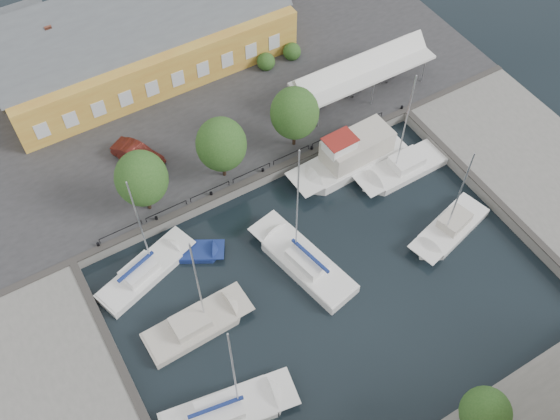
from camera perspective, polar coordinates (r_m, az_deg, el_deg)
name	(u,v)px	position (r m, az deg, el deg)	size (l,w,h in m)	color
ground	(319,274)	(49.41, 3.57, -5.86)	(140.00, 140.00, 0.00)	black
north_quay	(191,95)	(62.00, -8.18, 10.40)	(56.00, 26.00, 1.00)	#2D2D30
east_quay	(544,177)	(59.02, 22.97, 2.82)	(12.00, 24.00, 1.00)	slate
quay_edge_fittings	(288,224)	(50.64, 0.74, -1.26)	(56.00, 24.72, 0.40)	#383533
warehouse	(137,40)	(62.81, -12.99, 14.91)	(28.56, 14.00, 9.55)	#C98831
tent_canopy	(363,70)	(59.63, 7.61, 12.53)	(14.00, 4.00, 2.83)	white
quay_trees	(221,144)	(51.14, -5.39, 5.99)	(18.20, 4.20, 6.30)	black
car_red	(138,154)	(55.73, -12.89, 5.00)	(1.66, 4.77, 1.57)	#571A14
center_sailboat	(304,263)	(49.44, 2.23, -4.88)	(4.86, 10.23, 13.48)	white
trawler	(351,157)	(55.50, 6.52, 4.84)	(11.36, 3.77, 5.00)	white
east_boat_a	(402,170)	(56.23, 11.08, 3.65)	(8.68, 3.02, 12.11)	white
east_boat_b	(450,229)	(53.18, 15.26, -1.69)	(8.23, 4.45, 10.88)	white
west_boat_a	(145,274)	(50.15, -12.27, -5.70)	(8.87, 5.03, 11.45)	white
west_boat_b	(196,326)	(47.32, -7.72, -10.48)	(8.42, 3.11, 11.32)	beige
west_boat_d	(226,413)	(44.64, -4.98, -17.98)	(9.78, 4.42, 12.53)	white
launch_nw	(193,253)	(50.73, -7.96, -3.88)	(5.16, 4.06, 0.88)	navy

